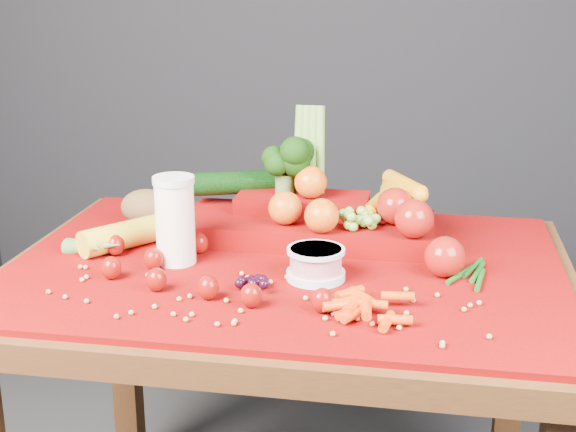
% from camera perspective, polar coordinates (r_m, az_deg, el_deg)
% --- Properties ---
extents(table, '(1.10, 0.80, 0.75)m').
position_cam_1_polar(table, '(1.59, -0.13, -6.91)').
color(table, '#34200C').
rests_on(table, ground).
extents(red_cloth, '(1.05, 0.75, 0.01)m').
position_cam_1_polar(red_cloth, '(1.56, -0.13, -3.52)').
color(red_cloth, '#780404').
rests_on(red_cloth, table).
extents(milk_glass, '(0.08, 0.08, 0.17)m').
position_cam_1_polar(milk_glass, '(1.54, -8.04, -0.06)').
color(milk_glass, white).
rests_on(milk_glass, red_cloth).
extents(yogurt_bowl, '(0.11, 0.11, 0.06)m').
position_cam_1_polar(yogurt_bowl, '(1.46, 1.99, -3.33)').
color(yogurt_bowl, silver).
rests_on(yogurt_bowl, red_cloth).
extents(strawberry_scatter, '(0.48, 0.28, 0.05)m').
position_cam_1_polar(strawberry_scatter, '(1.46, -7.23, -3.78)').
color(strawberry_scatter, '#850C00').
rests_on(strawberry_scatter, red_cloth).
extents(dark_grape_cluster, '(0.06, 0.05, 0.03)m').
position_cam_1_polar(dark_grape_cluster, '(1.42, -2.44, -4.71)').
color(dark_grape_cluster, black).
rests_on(dark_grape_cluster, red_cloth).
extents(soybean_scatter, '(0.84, 0.24, 0.01)m').
position_cam_1_polar(soybean_scatter, '(1.37, -1.62, -6.05)').
color(soybean_scatter, tan).
rests_on(soybean_scatter, red_cloth).
extents(corn_ear, '(0.25, 0.26, 0.06)m').
position_cam_1_polar(corn_ear, '(1.63, -13.02, -1.88)').
color(corn_ear, yellow).
rests_on(corn_ear, red_cloth).
extents(potato, '(0.12, 0.09, 0.08)m').
position_cam_1_polar(potato, '(1.79, -9.99, 0.62)').
color(potato, brown).
rests_on(potato, red_cloth).
extents(baby_carrot_pile, '(0.17, 0.17, 0.03)m').
position_cam_1_polar(baby_carrot_pile, '(1.33, 5.83, -6.32)').
color(baby_carrot_pile, '#D53A07').
rests_on(baby_carrot_pile, red_cloth).
extents(green_bean_pile, '(0.14, 0.12, 0.01)m').
position_cam_1_polar(green_bean_pile, '(1.52, 12.87, -4.00)').
color(green_bean_pile, '#135312').
rests_on(green_bean_pile, red_cloth).
extents(produce_mound, '(0.59, 0.36, 0.27)m').
position_cam_1_polar(produce_mound, '(1.67, 2.36, 0.31)').
color(produce_mound, '#780404').
rests_on(produce_mound, red_cloth).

